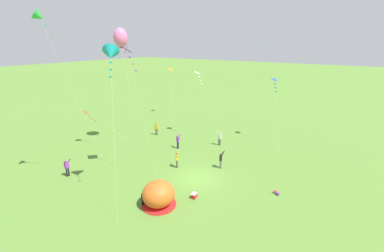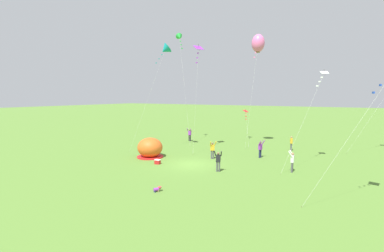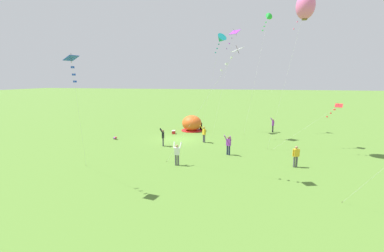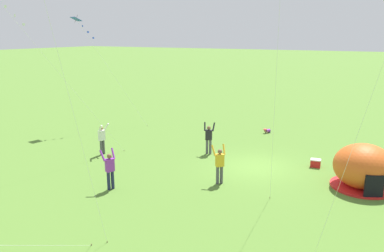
{
  "view_description": "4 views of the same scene",
  "coord_description": "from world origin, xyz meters",
  "px_view_note": "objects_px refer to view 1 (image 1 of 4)",
  "views": [
    {
      "loc": [
        -18.66,
        -11.77,
        12.67
      ],
      "look_at": [
        3.75,
        3.1,
        3.8
      ],
      "focal_mm": 24.0,
      "sensor_mm": 36.0,
      "label": 1
    },
    {
      "loc": [
        12.17,
        -20.63,
        6.53
      ],
      "look_at": [
        -0.87,
        1.72,
        3.48
      ],
      "focal_mm": 24.0,
      "sensor_mm": 36.0,
      "label": 2
    },
    {
      "loc": [
        27.88,
        7.61,
        6.85
      ],
      "look_at": [
        1.96,
        1.95,
        2.0
      ],
      "focal_mm": 24.0,
      "sensor_mm": 36.0,
      "label": 3
    },
    {
      "loc": [
        -5.91,
        18.53,
        7.01
      ],
      "look_at": [
        3.26,
        1.25,
        2.18
      ],
      "focal_mm": 35.0,
      "sensor_mm": 36.0,
      "label": 4
    }
  ],
  "objects_px": {
    "kite_orange": "(171,72)",
    "kite_teal": "(111,54)",
    "kite_green": "(39,17)",
    "kite_white": "(199,76)",
    "person_far_back": "(221,159)",
    "kite_pink": "(121,38)",
    "person_arms_raised": "(178,141)",
    "person_flying_kite": "(220,138)",
    "person_with_toddler": "(156,128)",
    "cooler_box": "(194,195)",
    "kite_purple": "(128,53)",
    "popup_tent": "(158,194)",
    "kite_blue": "(275,83)",
    "person_watching_sky": "(67,167)",
    "kite_red": "(88,114)",
    "person_strolling": "(177,159)",
    "toddler_crawling": "(277,192)"
  },
  "relations": [
    {
      "from": "person_strolling",
      "to": "kite_red",
      "type": "distance_m",
      "value": 13.5
    },
    {
      "from": "kite_teal",
      "to": "kite_pink",
      "type": "xyz_separation_m",
      "value": [
        8.39,
        8.22,
        1.29
      ]
    },
    {
      "from": "popup_tent",
      "to": "kite_orange",
      "type": "xyz_separation_m",
      "value": [
        22.26,
        15.99,
        6.65
      ]
    },
    {
      "from": "popup_tent",
      "to": "kite_white",
      "type": "height_order",
      "value": "kite_white"
    },
    {
      "from": "kite_red",
      "to": "person_arms_raised",
      "type": "bearing_deg",
      "value": -63.52
    },
    {
      "from": "kite_red",
      "to": "kite_white",
      "type": "bearing_deg",
      "value": -42.68
    },
    {
      "from": "person_with_toddler",
      "to": "kite_green",
      "type": "distance_m",
      "value": 20.03
    },
    {
      "from": "popup_tent",
      "to": "person_strolling",
      "type": "xyz_separation_m",
      "value": [
        6.09,
        2.69,
        0.0
      ]
    },
    {
      "from": "toddler_crawling",
      "to": "kite_purple",
      "type": "bearing_deg",
      "value": 107.07
    },
    {
      "from": "person_flying_kite",
      "to": "kite_red",
      "type": "bearing_deg",
      "value": 122.36
    },
    {
      "from": "person_watching_sky",
      "to": "person_flying_kite",
      "type": "height_order",
      "value": "same"
    },
    {
      "from": "person_far_back",
      "to": "person_watching_sky",
      "type": "height_order",
      "value": "same"
    },
    {
      "from": "kite_orange",
      "to": "kite_pink",
      "type": "xyz_separation_m",
      "value": [
        -14.35,
        -4.17,
        5.44
      ]
    },
    {
      "from": "kite_red",
      "to": "cooler_box",
      "type": "bearing_deg",
      "value": -98.95
    },
    {
      "from": "person_arms_raised",
      "to": "kite_teal",
      "type": "height_order",
      "value": "kite_teal"
    },
    {
      "from": "cooler_box",
      "to": "popup_tent",
      "type": "bearing_deg",
      "value": 142.7
    },
    {
      "from": "kite_green",
      "to": "kite_blue",
      "type": "xyz_separation_m",
      "value": [
        21.84,
        -12.15,
        -6.86
      ]
    },
    {
      "from": "kite_red",
      "to": "kite_blue",
      "type": "height_order",
      "value": "kite_blue"
    },
    {
      "from": "kite_green",
      "to": "kite_orange",
      "type": "xyz_separation_m",
      "value": [
        24.47,
        6.69,
        -6.82
      ]
    },
    {
      "from": "kite_purple",
      "to": "toddler_crawling",
      "type": "bearing_deg",
      "value": -72.93
    },
    {
      "from": "person_flying_kite",
      "to": "kite_green",
      "type": "relative_size",
      "value": 0.13
    },
    {
      "from": "person_flying_kite",
      "to": "kite_white",
      "type": "relative_size",
      "value": 0.21
    },
    {
      "from": "kite_red",
      "to": "kite_orange",
      "type": "relative_size",
      "value": 0.82
    },
    {
      "from": "kite_red",
      "to": "person_strolling",
      "type": "bearing_deg",
      "value": -86.14
    },
    {
      "from": "kite_purple",
      "to": "kite_pink",
      "type": "height_order",
      "value": "kite_pink"
    },
    {
      "from": "popup_tent",
      "to": "kite_purple",
      "type": "distance_m",
      "value": 12.32
    },
    {
      "from": "person_far_back",
      "to": "kite_pink",
      "type": "bearing_deg",
      "value": 92.67
    },
    {
      "from": "kite_orange",
      "to": "kite_teal",
      "type": "height_order",
      "value": "kite_teal"
    },
    {
      "from": "person_watching_sky",
      "to": "kite_purple",
      "type": "bearing_deg",
      "value": -50.6
    },
    {
      "from": "person_far_back",
      "to": "person_arms_raised",
      "type": "bearing_deg",
      "value": 75.72
    },
    {
      "from": "person_watching_sky",
      "to": "kite_green",
      "type": "height_order",
      "value": "kite_green"
    },
    {
      "from": "kite_red",
      "to": "person_with_toddler",
      "type": "bearing_deg",
      "value": -32.98
    },
    {
      "from": "popup_tent",
      "to": "kite_blue",
      "type": "relative_size",
      "value": 0.34
    },
    {
      "from": "person_arms_raised",
      "to": "kite_blue",
      "type": "xyz_separation_m",
      "value": [
        9.38,
        -8.53,
        6.61
      ]
    },
    {
      "from": "kite_pink",
      "to": "kite_white",
      "type": "height_order",
      "value": "kite_pink"
    },
    {
      "from": "kite_blue",
      "to": "kite_pink",
      "type": "bearing_deg",
      "value": 128.64
    },
    {
      "from": "kite_teal",
      "to": "kite_red",
      "type": "bearing_deg",
      "value": 65.07
    },
    {
      "from": "popup_tent",
      "to": "kite_purple",
      "type": "xyz_separation_m",
      "value": [
        2.87,
        5.42,
        10.69
      ]
    },
    {
      "from": "person_with_toddler",
      "to": "kite_blue",
      "type": "distance_m",
      "value": 17.04
    },
    {
      "from": "kite_purple",
      "to": "kite_white",
      "type": "height_order",
      "value": "kite_purple"
    },
    {
      "from": "cooler_box",
      "to": "person_flying_kite",
      "type": "bearing_deg",
      "value": 17.63
    },
    {
      "from": "person_arms_raised",
      "to": "kite_teal",
      "type": "xyz_separation_m",
      "value": [
        -10.74,
        -2.07,
        10.8
      ]
    },
    {
      "from": "person_watching_sky",
      "to": "popup_tent",
      "type": "bearing_deg",
      "value": -82.67
    },
    {
      "from": "person_flying_kite",
      "to": "kite_blue",
      "type": "height_order",
      "value": "kite_blue"
    },
    {
      "from": "person_arms_raised",
      "to": "kite_purple",
      "type": "height_order",
      "value": "kite_purple"
    },
    {
      "from": "kite_green",
      "to": "kite_white",
      "type": "height_order",
      "value": "kite_green"
    },
    {
      "from": "toddler_crawling",
      "to": "kite_blue",
      "type": "height_order",
      "value": "kite_blue"
    },
    {
      "from": "person_arms_raised",
      "to": "kite_red",
      "type": "relative_size",
      "value": 0.27
    },
    {
      "from": "person_with_toddler",
      "to": "cooler_box",
      "type": "bearing_deg",
      "value": -127.84
    },
    {
      "from": "person_far_back",
      "to": "person_flying_kite",
      "type": "bearing_deg",
      "value": 28.87
    }
  ]
}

